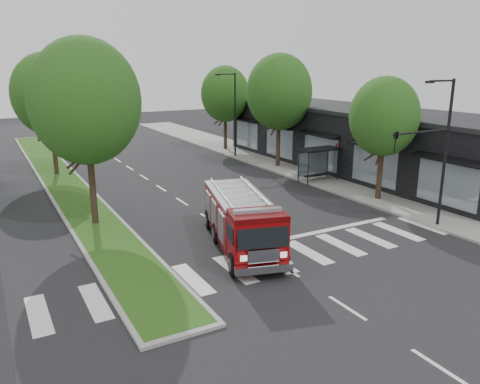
# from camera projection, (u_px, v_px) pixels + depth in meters

# --- Properties ---
(ground) EXTENTS (140.00, 140.00, 0.00)m
(ground) POSITION_uv_depth(u_px,v_px,m) (241.00, 240.00, 23.95)
(ground) COLOR black
(ground) RESTS_ON ground
(sidewalk_right) EXTENTS (5.00, 80.00, 0.15)m
(sidewalk_right) POSITION_uv_depth(u_px,v_px,m) (315.00, 174.00, 38.23)
(sidewalk_right) COLOR gray
(sidewalk_right) RESTS_ON ground
(median) EXTENTS (3.00, 50.00, 0.15)m
(median) POSITION_uv_depth(u_px,v_px,m) (61.00, 180.00, 36.31)
(median) COLOR gray
(median) RESTS_ON ground
(storefront_row) EXTENTS (8.00, 30.00, 5.00)m
(storefront_row) POSITION_uv_depth(u_px,v_px,m) (358.00, 141.00, 39.71)
(storefront_row) COLOR black
(storefront_row) RESTS_ON ground
(bus_shelter) EXTENTS (3.20, 1.60, 2.61)m
(bus_shelter) POSITION_uv_depth(u_px,v_px,m) (317.00, 155.00, 35.55)
(bus_shelter) COLOR black
(bus_shelter) RESTS_ON ground
(tree_right_near) EXTENTS (4.40, 4.40, 8.05)m
(tree_right_near) POSITION_uv_depth(u_px,v_px,m) (384.00, 117.00, 29.60)
(tree_right_near) COLOR black
(tree_right_near) RESTS_ON ground
(tree_right_mid) EXTENTS (5.60, 5.60, 9.72)m
(tree_right_mid) POSITION_uv_depth(u_px,v_px,m) (279.00, 92.00, 39.47)
(tree_right_mid) COLOR black
(tree_right_mid) RESTS_ON ground
(tree_right_far) EXTENTS (5.00, 5.00, 8.73)m
(tree_right_far) POSITION_uv_depth(u_px,v_px,m) (225.00, 94.00, 48.08)
(tree_right_far) COLOR black
(tree_right_far) RESTS_ON ground
(tree_median_near) EXTENTS (5.80, 5.80, 10.16)m
(tree_median_near) POSITION_uv_depth(u_px,v_px,m) (85.00, 102.00, 24.43)
(tree_median_near) COLOR black
(tree_median_near) RESTS_ON ground
(tree_median_far) EXTENTS (5.60, 5.60, 9.72)m
(tree_median_far) POSITION_uv_depth(u_px,v_px,m) (49.00, 94.00, 36.33)
(tree_median_far) COLOR black
(tree_median_far) RESTS_ON ground
(streetlight_right_near) EXTENTS (4.08, 0.22, 8.00)m
(streetlight_right_near) POSITION_uv_depth(u_px,v_px,m) (435.00, 145.00, 24.29)
(streetlight_right_near) COLOR black
(streetlight_right_near) RESTS_ON ground
(streetlight_right_far) EXTENTS (2.11, 0.20, 8.00)m
(streetlight_right_far) POSITION_uv_depth(u_px,v_px,m) (234.00, 111.00, 44.52)
(streetlight_right_far) COLOR black
(streetlight_right_far) RESTS_ON ground
(fire_engine) EXTENTS (4.52, 8.49, 2.82)m
(fire_engine) POSITION_uv_depth(u_px,v_px,m) (242.00, 221.00, 22.69)
(fire_engine) COLOR #530406
(fire_engine) RESTS_ON ground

